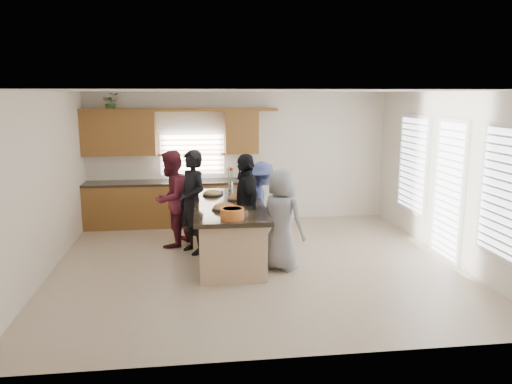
{
  "coord_description": "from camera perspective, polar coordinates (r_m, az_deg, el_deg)",
  "views": [
    {
      "loc": [
        -0.99,
        -7.77,
        2.76
      ],
      "look_at": [
        0.04,
        0.3,
        1.15
      ],
      "focal_mm": 35.0,
      "sensor_mm": 36.0,
      "label": 1
    }
  ],
  "objects": [
    {
      "name": "woman_right_front",
      "position": [
        7.88,
        2.93,
        -3.13
      ],
      "size": [
        0.92,
        0.94,
        1.63
      ],
      "primitive_type": "imported",
      "rotation": [
        0.0,
        0.0,
        2.3
      ],
      "color": "gray",
      "rests_on": "ground"
    },
    {
      "name": "woman_left_back",
      "position": [
        8.73,
        -7.27,
        -1.15
      ],
      "size": [
        0.71,
        0.79,
        1.82
      ],
      "primitive_type": "imported",
      "rotation": [
        0.0,
        0.0,
        -1.03
      ],
      "color": "black",
      "rests_on": "ground"
    },
    {
      "name": "right_wall_glazing",
      "position": [
        8.84,
        21.31,
        1.19
      ],
      "size": [
        0.06,
        4.0,
        2.25
      ],
      "color": "white",
      "rests_on": "ground"
    },
    {
      "name": "clear_cup",
      "position": [
        7.38,
        -1.18,
        -2.61
      ],
      "size": [
        0.08,
        0.08,
        0.1
      ],
      "primitive_type": "cylinder",
      "color": "white",
      "rests_on": "island"
    },
    {
      "name": "island",
      "position": [
        8.51,
        -3.08,
        -4.57
      ],
      "size": [
        1.2,
        2.72,
        0.95
      ],
      "rotation": [
        0.0,
        0.0,
        -0.02
      ],
      "color": "tan",
      "rests_on": "ground"
    },
    {
      "name": "back_cabinetry",
      "position": [
        10.68,
        -9.72,
        1.05
      ],
      "size": [
        4.08,
        0.66,
        2.46
      ],
      "color": "brown",
      "rests_on": "ground"
    },
    {
      "name": "floor",
      "position": [
        8.31,
        0.0,
        -8.22
      ],
      "size": [
        6.5,
        6.5,
        0.0
      ],
      "primitive_type": "plane",
      "color": "tan",
      "rests_on": "ground"
    },
    {
      "name": "plate_stack",
      "position": [
        9.24,
        -4.46,
        0.04
      ],
      "size": [
        0.23,
        0.23,
        0.06
      ],
      "primitive_type": "cylinder",
      "color": "#997DB6",
      "rests_on": "island"
    },
    {
      "name": "flower_vase",
      "position": [
        9.46,
        -2.95,
        1.67
      ],
      "size": [
        0.14,
        0.14,
        0.44
      ],
      "color": "silver",
      "rests_on": "island"
    },
    {
      "name": "room_shell",
      "position": [
        7.88,
        0.0,
        4.93
      ],
      "size": [
        6.52,
        6.02,
        2.81
      ],
      "color": "silver",
      "rests_on": "ground"
    },
    {
      "name": "platter_front",
      "position": [
        7.91,
        -3.63,
        -1.85
      ],
      "size": [
        0.41,
        0.41,
        0.17
      ],
      "color": "black",
      "rests_on": "island"
    },
    {
      "name": "potted_plant",
      "position": [
        10.72,
        -16.22,
        9.82
      ],
      "size": [
        0.39,
        0.36,
        0.37
      ],
      "primitive_type": "imported",
      "rotation": [
        0.0,
        0.0,
        0.21
      ],
      "color": "#3E692A",
      "rests_on": "back_cabinetry"
    },
    {
      "name": "woman_left_front",
      "position": [
        8.39,
        -1.17,
        -1.66
      ],
      "size": [
        0.58,
        1.1,
        1.79
      ],
      "primitive_type": "imported",
      "rotation": [
        0.0,
        0.0,
        -1.43
      ],
      "color": "black",
      "rests_on": "ground"
    },
    {
      "name": "salad_bowl",
      "position": [
        7.32,
        -2.74,
        -2.42
      ],
      "size": [
        0.35,
        0.35,
        0.16
      ],
      "color": "orange",
      "rests_on": "island"
    },
    {
      "name": "woman_right_back",
      "position": [
        9.07,
        0.66,
        -1.42
      ],
      "size": [
        0.65,
        1.05,
        1.56
      ],
      "primitive_type": "imported",
      "rotation": [
        0.0,
        0.0,
        1.64
      ],
      "color": "navy",
      "rests_on": "ground"
    },
    {
      "name": "woman_left_mid",
      "position": [
        9.19,
        -9.67,
        -0.78
      ],
      "size": [
        1.0,
        1.07,
        1.76
      ],
      "primitive_type": "imported",
      "rotation": [
        0.0,
        0.0,
        -2.08
      ],
      "color": "maroon",
      "rests_on": "ground"
    },
    {
      "name": "platter_mid",
      "position": [
        8.67,
        -2.1,
        -0.69
      ],
      "size": [
        0.36,
        0.36,
        0.15
      ],
      "color": "black",
      "rests_on": "island"
    },
    {
      "name": "platter_back",
      "position": [
        9.06,
        -5.04,
        -0.2
      ],
      "size": [
        0.36,
        0.36,
        0.14
      ],
      "color": "black",
      "rests_on": "island"
    }
  ]
}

